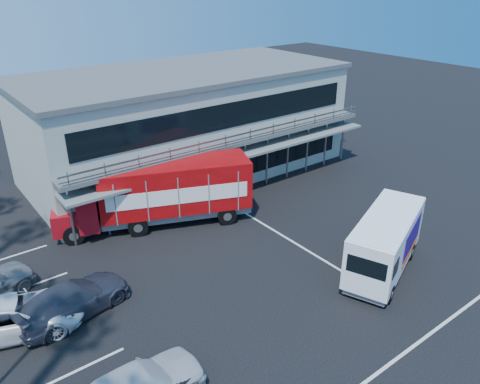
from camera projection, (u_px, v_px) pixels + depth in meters
ground at (300, 278)px, 22.42m from camera, size 120.00×120.00×0.00m
building at (186, 122)px, 33.26m from camera, size 22.40×12.00×7.30m
red_truck at (162, 191)px, 26.51m from camera, size 11.10×6.45×3.69m
white_van at (385, 243)px, 22.27m from camera, size 6.50×4.23×3.01m
parked_car_c at (14, 316)px, 18.80m from camera, size 5.96×4.09×1.51m
parked_car_d at (73, 300)px, 19.76m from camera, size 5.34×3.03×1.46m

